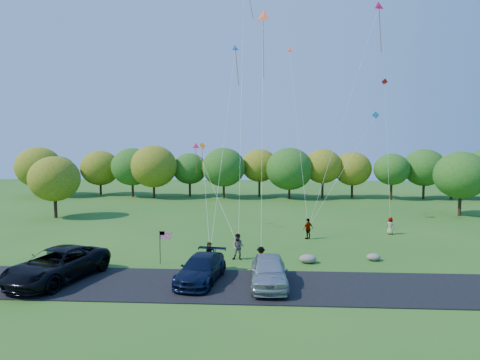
% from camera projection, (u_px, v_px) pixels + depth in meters
% --- Properties ---
extents(ground, '(140.00, 140.00, 0.00)m').
position_uv_depth(ground, '(242.00, 267.00, 28.94)').
color(ground, '#285C1A').
rests_on(ground, ground).
extents(asphalt_lane, '(44.00, 6.00, 0.06)m').
position_uv_depth(asphalt_lane, '(238.00, 286.00, 24.96)').
color(asphalt_lane, black).
rests_on(asphalt_lane, ground).
extents(treeline, '(75.99, 28.13, 7.89)m').
position_uv_depth(treeline, '(250.00, 169.00, 64.34)').
color(treeline, '#352413').
rests_on(treeline, ground).
extents(minivan_dark, '(4.93, 7.59, 1.94)m').
position_uv_depth(minivan_dark, '(57.00, 265.00, 25.71)').
color(minivan_dark, black).
rests_on(minivan_dark, asphalt_lane).
extents(minivan_navy, '(2.92, 5.58, 1.54)m').
position_uv_depth(minivan_navy, '(201.00, 269.00, 25.59)').
color(minivan_navy, black).
rests_on(minivan_navy, asphalt_lane).
extents(minivan_silver, '(2.21, 5.25, 1.77)m').
position_uv_depth(minivan_silver, '(269.00, 271.00, 24.75)').
color(minivan_silver, '#A4AAAE').
rests_on(minivan_silver, asphalt_lane).
extents(flyer_a, '(0.80, 0.69, 1.84)m').
position_uv_depth(flyer_a, '(210.00, 256.00, 28.19)').
color(flyer_a, '#4C4C59').
rests_on(flyer_a, ground).
extents(flyer_b, '(1.00, 0.82, 1.89)m').
position_uv_depth(flyer_b, '(238.00, 247.00, 30.55)').
color(flyer_b, '#4C4C59').
rests_on(flyer_b, ground).
extents(flyer_c, '(1.13, 0.80, 1.58)m').
position_uv_depth(flyer_c, '(261.00, 259.00, 28.01)').
color(flyer_c, '#4C4C59').
rests_on(flyer_c, ground).
extents(flyer_d, '(1.12, 1.00, 1.82)m').
position_uv_depth(flyer_d, '(308.00, 229.00, 37.29)').
color(flyer_d, '#4C4C59').
rests_on(flyer_d, ground).
extents(flyer_e, '(0.91, 0.90, 1.58)m').
position_uv_depth(flyer_e, '(390.00, 226.00, 39.26)').
color(flyer_e, '#4C4C59').
rests_on(flyer_e, ground).
extents(park_bench, '(1.76, 0.47, 0.97)m').
position_uv_depth(park_bench, '(60.00, 256.00, 29.59)').
color(park_bench, '#153B1A').
rests_on(park_bench, ground).
extents(trash_barrel, '(0.62, 0.62, 0.94)m').
position_uv_depth(trash_barrel, '(72.00, 253.00, 30.76)').
color(trash_barrel, '#0C25B6').
rests_on(trash_barrel, ground).
extents(flag_assembly, '(0.86, 0.56, 2.32)m').
position_uv_depth(flag_assembly, '(163.00, 239.00, 29.46)').
color(flag_assembly, black).
rests_on(flag_assembly, ground).
extents(boulder_near, '(1.20, 0.94, 0.60)m').
position_uv_depth(boulder_near, '(308.00, 259.00, 29.80)').
color(boulder_near, gray).
rests_on(boulder_near, ground).
extents(boulder_far, '(0.97, 0.81, 0.51)m').
position_uv_depth(boulder_far, '(374.00, 257.00, 30.43)').
color(boulder_far, gray).
rests_on(boulder_far, ground).
extents(kites_aloft, '(18.86, 7.30, 18.76)m').
position_uv_depth(kites_aloft, '(274.00, 33.00, 41.19)').
color(kites_aloft, red).
rests_on(kites_aloft, ground).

